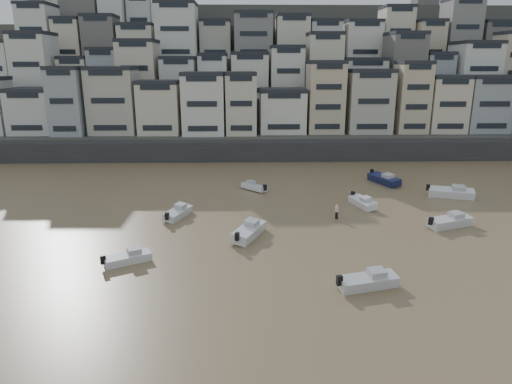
{
  "coord_description": "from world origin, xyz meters",
  "views": [
    {
      "loc": [
        4.01,
        -16.66,
        17.32
      ],
      "look_at": [
        5.19,
        30.0,
        4.0
      ],
      "focal_mm": 32.0,
      "sensor_mm": 36.0,
      "label": 1
    }
  ],
  "objects_px": {
    "boat_a": "(368,279)",
    "person_pink": "(337,211)",
    "boat_j": "(128,257)",
    "boat_e": "(363,201)",
    "boat_c": "(249,230)",
    "boat_i": "(384,178)",
    "boat_g": "(451,191)",
    "boat_d": "(450,220)",
    "boat_f": "(178,211)",
    "boat_h": "(254,186)"
  },
  "relations": [
    {
      "from": "boat_a",
      "to": "person_pink",
      "type": "xyz_separation_m",
      "value": [
        0.77,
        16.63,
        0.15
      ]
    },
    {
      "from": "boat_j",
      "to": "boat_e",
      "type": "height_order",
      "value": "boat_e"
    },
    {
      "from": "boat_c",
      "to": "boat_i",
      "type": "relative_size",
      "value": 0.96
    },
    {
      "from": "boat_g",
      "to": "boat_d",
      "type": "distance_m",
      "value": 12.13
    },
    {
      "from": "boat_f",
      "to": "boat_g",
      "type": "xyz_separation_m",
      "value": [
        35.14,
        7.15,
        0.15
      ]
    },
    {
      "from": "boat_a",
      "to": "boat_e",
      "type": "bearing_deg",
      "value": 62.36
    },
    {
      "from": "boat_g",
      "to": "person_pink",
      "type": "distance_m",
      "value": 18.7
    },
    {
      "from": "boat_d",
      "to": "boat_h",
      "type": "xyz_separation_m",
      "value": [
        -21.05,
        15.32,
        -0.18
      ]
    },
    {
      "from": "boat_f",
      "to": "boat_g",
      "type": "distance_m",
      "value": 35.86
    },
    {
      "from": "boat_f",
      "to": "boat_d",
      "type": "xyz_separation_m",
      "value": [
        30.13,
        -3.9,
        0.09
      ]
    },
    {
      "from": "boat_j",
      "to": "boat_a",
      "type": "bearing_deg",
      "value": -43.05
    },
    {
      "from": "boat_d",
      "to": "boat_c",
      "type": "bearing_deg",
      "value": 165.14
    },
    {
      "from": "boat_g",
      "to": "boat_h",
      "type": "xyz_separation_m",
      "value": [
        -26.06,
        4.27,
        -0.24
      ]
    },
    {
      "from": "boat_e",
      "to": "boat_c",
      "type": "bearing_deg",
      "value": -72.75
    },
    {
      "from": "boat_f",
      "to": "boat_i",
      "type": "relative_size",
      "value": 0.82
    },
    {
      "from": "boat_g",
      "to": "boat_i",
      "type": "relative_size",
      "value": 1.0
    },
    {
      "from": "boat_e",
      "to": "boat_d",
      "type": "height_order",
      "value": "boat_d"
    },
    {
      "from": "boat_i",
      "to": "boat_e",
      "type": "bearing_deg",
      "value": -50.28
    },
    {
      "from": "boat_f",
      "to": "boat_a",
      "type": "height_order",
      "value": "boat_a"
    },
    {
      "from": "boat_j",
      "to": "boat_d",
      "type": "height_order",
      "value": "boat_d"
    },
    {
      "from": "person_pink",
      "to": "boat_a",
      "type": "bearing_deg",
      "value": -92.64
    },
    {
      "from": "boat_j",
      "to": "boat_i",
      "type": "distance_m",
      "value": 41.2
    },
    {
      "from": "boat_j",
      "to": "boat_d",
      "type": "distance_m",
      "value": 33.95
    },
    {
      "from": "boat_e",
      "to": "boat_c",
      "type": "relative_size",
      "value": 0.83
    },
    {
      "from": "boat_a",
      "to": "boat_d",
      "type": "bearing_deg",
      "value": 32.74
    },
    {
      "from": "boat_f",
      "to": "boat_e",
      "type": "distance_m",
      "value": 22.65
    },
    {
      "from": "boat_a",
      "to": "person_pink",
      "type": "relative_size",
      "value": 3.06
    },
    {
      "from": "boat_h",
      "to": "boat_a",
      "type": "xyz_separation_m",
      "value": [
        8.45,
        -29.01,
        0.12
      ]
    },
    {
      "from": "boat_e",
      "to": "boat_d",
      "type": "bearing_deg",
      "value": 28.94
    },
    {
      "from": "boat_j",
      "to": "boat_g",
      "type": "height_order",
      "value": "boat_g"
    },
    {
      "from": "boat_f",
      "to": "boat_d",
      "type": "relative_size",
      "value": 0.89
    },
    {
      "from": "boat_g",
      "to": "boat_h",
      "type": "bearing_deg",
      "value": -171.62
    },
    {
      "from": "boat_c",
      "to": "boat_h",
      "type": "xyz_separation_m",
      "value": [
        0.94,
        17.86,
        -0.21
      ]
    },
    {
      "from": "boat_c",
      "to": "boat_g",
      "type": "bearing_deg",
      "value": -39.73
    },
    {
      "from": "boat_c",
      "to": "person_pink",
      "type": "distance_m",
      "value": 11.53
    },
    {
      "from": "boat_e",
      "to": "boat_i",
      "type": "xyz_separation_m",
      "value": [
        5.99,
        11.12,
        0.17
      ]
    },
    {
      "from": "boat_i",
      "to": "person_pink",
      "type": "height_order",
      "value": "person_pink"
    },
    {
      "from": "boat_f",
      "to": "boat_j",
      "type": "height_order",
      "value": "boat_f"
    },
    {
      "from": "boat_h",
      "to": "boat_e",
      "type": "bearing_deg",
      "value": -164.83
    },
    {
      "from": "boat_f",
      "to": "boat_g",
      "type": "height_order",
      "value": "boat_g"
    },
    {
      "from": "boat_g",
      "to": "boat_c",
      "type": "bearing_deg",
      "value": -135.6
    },
    {
      "from": "boat_d",
      "to": "boat_i",
      "type": "relative_size",
      "value": 0.92
    },
    {
      "from": "boat_f",
      "to": "boat_h",
      "type": "xyz_separation_m",
      "value": [
        9.08,
        11.42,
        -0.09
      ]
    },
    {
      "from": "boat_e",
      "to": "boat_c",
      "type": "distance_m",
      "value": 17.35
    },
    {
      "from": "boat_e",
      "to": "boat_i",
      "type": "bearing_deg",
      "value": 134.15
    },
    {
      "from": "boat_d",
      "to": "person_pink",
      "type": "xyz_separation_m",
      "value": [
        -11.84,
        2.94,
        0.09
      ]
    },
    {
      "from": "boat_j",
      "to": "boat_e",
      "type": "distance_m",
      "value": 29.72
    },
    {
      "from": "boat_j",
      "to": "boat_c",
      "type": "height_order",
      "value": "boat_c"
    },
    {
      "from": "boat_j",
      "to": "person_pink",
      "type": "height_order",
      "value": "person_pink"
    },
    {
      "from": "boat_f",
      "to": "boat_d",
      "type": "bearing_deg",
      "value": -76.65
    }
  ]
}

